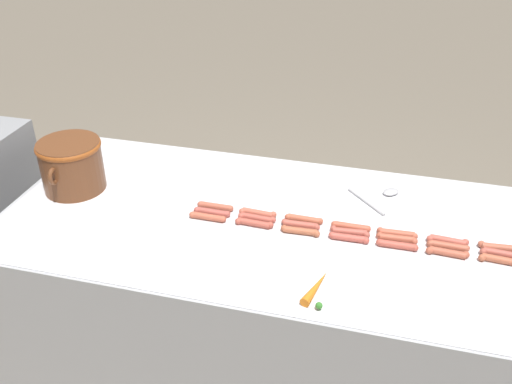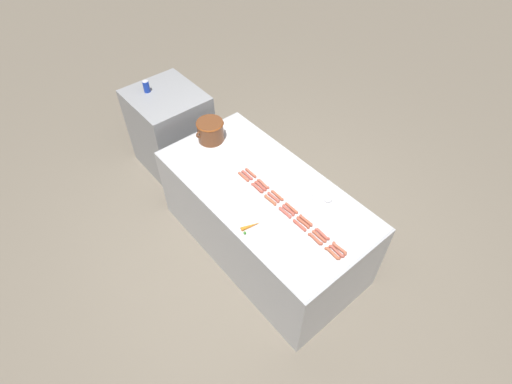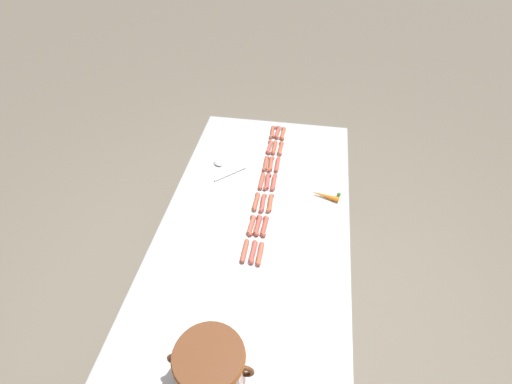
% 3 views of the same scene
% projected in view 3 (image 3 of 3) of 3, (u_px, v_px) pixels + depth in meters
% --- Properties ---
extents(ground_plane, '(20.00, 20.00, 0.00)m').
position_uv_depth(ground_plane, '(255.00, 306.00, 2.60)').
color(ground_plane, '#756B5B').
extents(griddle_counter, '(1.00, 2.01, 0.83)m').
position_uv_depth(griddle_counter, '(255.00, 270.00, 2.31)').
color(griddle_counter, '#ADAFB5').
rests_on(griddle_counter, ground_plane).
extents(hot_dog_0, '(0.03, 0.15, 0.03)m').
position_uv_depth(hot_dog_0, '(283.00, 133.00, 2.62)').
color(hot_dog_0, '#B65C3F').
rests_on(hot_dog_0, griddle_counter).
extents(hot_dog_1, '(0.03, 0.15, 0.03)m').
position_uv_depth(hot_dog_1, '(281.00, 148.00, 2.50)').
color(hot_dog_1, '#B3563F').
rests_on(hot_dog_1, griddle_counter).
extents(hot_dog_2, '(0.03, 0.15, 0.03)m').
position_uv_depth(hot_dog_2, '(277.00, 165.00, 2.37)').
color(hot_dog_2, '#B95141').
rests_on(hot_dog_2, griddle_counter).
extents(hot_dog_3, '(0.03, 0.15, 0.03)m').
position_uv_depth(hot_dog_3, '(274.00, 182.00, 2.25)').
color(hot_dog_3, '#BF5245').
rests_on(hot_dog_3, griddle_counter).
extents(hot_dog_4, '(0.03, 0.15, 0.03)m').
position_uv_depth(hot_dog_4, '(270.00, 203.00, 2.12)').
color(hot_dog_4, '#B15C3D').
rests_on(hot_dog_4, griddle_counter).
extents(hot_dog_5, '(0.03, 0.15, 0.03)m').
position_uv_depth(hot_dog_5, '(265.00, 226.00, 1.99)').
color(hot_dog_5, '#B34F40').
rests_on(hot_dog_5, griddle_counter).
extents(hot_dog_6, '(0.03, 0.15, 0.03)m').
position_uv_depth(hot_dog_6, '(260.00, 254.00, 1.86)').
color(hot_dog_6, '#BE5B42').
rests_on(hot_dog_6, griddle_counter).
extents(hot_dog_7, '(0.03, 0.15, 0.03)m').
position_uv_depth(hot_dog_7, '(277.00, 132.00, 2.63)').
color(hot_dog_7, '#B05345').
rests_on(hot_dog_7, griddle_counter).
extents(hot_dog_8, '(0.03, 0.15, 0.03)m').
position_uv_depth(hot_dog_8, '(274.00, 148.00, 2.50)').
color(hot_dog_8, '#B35A42').
rests_on(hot_dog_8, griddle_counter).
extents(hot_dog_9, '(0.03, 0.15, 0.03)m').
position_uv_depth(hot_dog_9, '(271.00, 164.00, 2.37)').
color(hot_dog_9, '#B4573F').
rests_on(hot_dog_9, griddle_counter).
extents(hot_dog_10, '(0.03, 0.15, 0.03)m').
position_uv_depth(hot_dog_10, '(267.00, 182.00, 2.25)').
color(hot_dog_10, '#B05345').
rests_on(hot_dog_10, griddle_counter).
extents(hot_dog_11, '(0.03, 0.15, 0.03)m').
position_uv_depth(hot_dog_11, '(263.00, 203.00, 2.12)').
color(hot_dog_11, '#B45445').
rests_on(hot_dog_11, griddle_counter).
extents(hot_dog_12, '(0.03, 0.15, 0.03)m').
position_uv_depth(hot_dog_12, '(258.00, 225.00, 2.00)').
color(hot_dog_12, '#B35143').
rests_on(hot_dog_12, griddle_counter).
extents(hot_dog_13, '(0.03, 0.15, 0.03)m').
position_uv_depth(hot_dog_13, '(253.00, 252.00, 1.87)').
color(hot_dog_13, '#B35247').
rests_on(hot_dog_13, griddle_counter).
extents(hot_dog_14, '(0.03, 0.15, 0.03)m').
position_uv_depth(hot_dog_14, '(272.00, 132.00, 2.63)').
color(hot_dog_14, '#B05C43').
rests_on(hot_dog_14, griddle_counter).
extents(hot_dog_15, '(0.03, 0.15, 0.03)m').
position_uv_depth(hot_dog_15, '(269.00, 147.00, 2.51)').
color(hot_dog_15, '#B95546').
rests_on(hot_dog_15, griddle_counter).
extents(hot_dog_16, '(0.03, 0.15, 0.03)m').
position_uv_depth(hot_dog_16, '(266.00, 164.00, 2.38)').
color(hot_dog_16, '#B75840').
rests_on(hot_dog_16, griddle_counter).
extents(hot_dog_17, '(0.03, 0.15, 0.03)m').
position_uv_depth(hot_dog_17, '(262.00, 181.00, 2.26)').
color(hot_dog_17, '#BB573E').
rests_on(hot_dog_17, griddle_counter).
extents(hot_dog_18, '(0.03, 0.15, 0.03)m').
position_uv_depth(hot_dog_18, '(256.00, 202.00, 2.13)').
color(hot_dog_18, '#B4593E').
rests_on(hot_dog_18, griddle_counter).
extents(hot_dog_19, '(0.03, 0.15, 0.03)m').
position_uv_depth(hot_dog_19, '(251.00, 225.00, 2.00)').
color(hot_dog_19, '#BE5B46').
rests_on(hot_dog_19, griddle_counter).
extents(hot_dog_20, '(0.03, 0.15, 0.03)m').
position_uv_depth(hot_dog_20, '(245.00, 251.00, 1.88)').
color(hot_dog_20, '#B05841').
rests_on(hot_dog_20, griddle_counter).
extents(bean_pot, '(0.32, 0.26, 0.21)m').
position_uv_depth(bean_pot, '(210.00, 366.00, 1.36)').
color(bean_pot, brown).
rests_on(bean_pot, griddle_counter).
extents(serving_spoon, '(0.22, 0.21, 0.02)m').
position_uv_depth(serving_spoon, '(222.00, 167.00, 2.36)').
color(serving_spoon, '#B7B7BC').
rests_on(serving_spoon, griddle_counter).
extents(carrot, '(0.18, 0.08, 0.03)m').
position_uv_depth(carrot, '(325.00, 195.00, 2.16)').
color(carrot, orange).
rests_on(carrot, griddle_counter).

